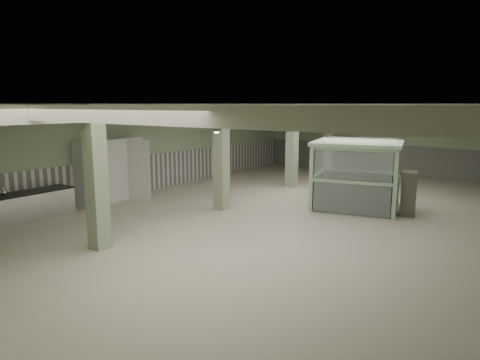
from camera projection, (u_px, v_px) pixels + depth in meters
The scene contains 25 objects.
floor at pixel (299, 214), 14.20m from camera, with size 20.00×20.00×0.00m, color beige.
ceiling at pixel (302, 104), 13.57m from camera, with size 14.00×20.00×0.02m, color beige.
wall_back at pixel (391, 139), 21.90m from camera, with size 14.00×0.02×3.60m, color #A7BF99.
wall_left at pixel (151, 147), 17.88m from camera, with size 0.02×20.00×3.60m, color #A7BF99.
wainscot_left at pixel (152, 172), 18.05m from camera, with size 0.05×19.90×1.50m, color silver.
wainscot_back at pixel (390, 160), 22.07m from camera, with size 13.90×0.05×1.50m, color silver.
girder at pixel (238, 110), 15.03m from camera, with size 0.45×19.90×0.40m, color white.
beam_a at pixel (107, 114), 7.58m from camera, with size 13.90×0.35×0.32m, color white.
beam_b at pixel (199, 112), 9.59m from camera, with size 13.90×0.35×0.32m, color white.
beam_c at pixel (259, 111), 11.59m from camera, with size 13.90×0.35×0.32m, color white.
beam_d at pixel (302, 110), 13.60m from camera, with size 13.90×0.35×0.32m, color white.
beam_e at pixel (334, 109), 15.60m from camera, with size 13.90×0.35×0.32m, color white.
beam_f at pixel (358, 108), 17.61m from camera, with size 13.90×0.35×0.32m, color white.
beam_g at pixel (378, 108), 19.61m from camera, with size 13.90×0.35×0.32m, color white.
column_a at pixel (96, 178), 10.50m from camera, with size 0.42×0.42×3.60m, color #92A182.
column_b at pixel (221, 158), 14.51m from camera, with size 0.42×0.42×3.60m, color #92A182.
column_c at pixel (292, 146), 18.52m from camera, with size 0.42×0.42×3.60m, color #92A182.
column_d at pixel (330, 140), 21.73m from camera, with size 0.42×0.42×3.60m, color #92A182.
pendant_front at pixel (217, 129), 9.37m from camera, with size 0.44×0.44×0.22m, color #2A392C.
pendant_mid at pixel (323, 121), 13.78m from camera, with size 0.44×0.44×0.22m, color #2A392C.
pendant_back at pixel (374, 117), 17.79m from camera, with size 0.44×0.44×0.22m, color #2A392C.
pitcher_far at pixel (3, 192), 12.63m from camera, with size 0.18×0.21×0.27m, color #B7B7BB, non-canonical shape.
walkin_cooler at pixel (110, 169), 15.84m from camera, with size 1.26×2.68×2.45m.
guard_booth at pixel (357, 162), 14.73m from camera, with size 3.38×3.05×2.39m.
filing_cabinet at pixel (408, 193), 13.91m from camera, with size 0.47×0.67×1.44m, color #56584A.
Camera 1 is at (6.38, -12.38, 3.60)m, focal length 32.00 mm.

